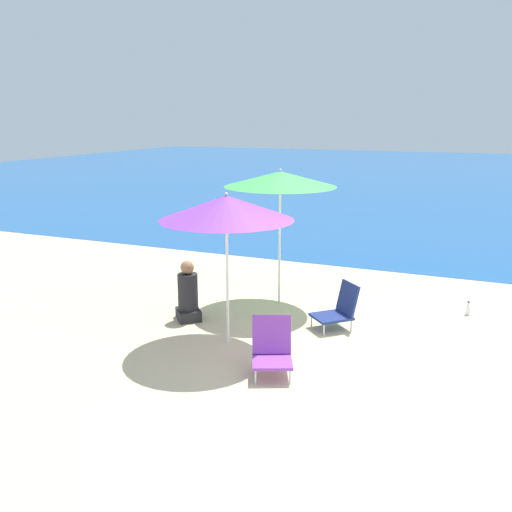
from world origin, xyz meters
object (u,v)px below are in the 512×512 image
at_px(beach_umbrella_purple, 226,208).
at_px(beach_chair_navy, 339,308).
at_px(person_seated_near, 188,295).
at_px(water_bottle, 468,310).
at_px(beach_umbrella_green, 280,179).
at_px(beach_chair_purple, 272,348).

height_order(beach_umbrella_purple, beach_chair_navy, beach_umbrella_purple).
height_order(beach_chair_navy, person_seated_near, person_seated_near).
bearing_deg(beach_chair_navy, water_bottle, 83.21).
xyz_separation_m(beach_umbrella_green, beach_chair_navy, (1.19, -0.70, -1.72)).
height_order(beach_chair_navy, beach_chair_purple, beach_chair_purple).
distance_m(beach_chair_purple, person_seated_near, 2.19).
bearing_deg(water_bottle, person_seated_near, -153.98).
height_order(beach_umbrella_purple, water_bottle, beach_umbrella_purple).
height_order(beach_chair_purple, person_seated_near, person_seated_near).
relative_size(beach_chair_purple, person_seated_near, 0.75).
bearing_deg(beach_chair_purple, person_seated_near, 122.62).
distance_m(beach_umbrella_green, beach_chair_navy, 2.21).
bearing_deg(beach_chair_navy, person_seated_near, -121.03).
distance_m(beach_umbrella_purple, water_bottle, 4.18).
relative_size(beach_umbrella_purple, water_bottle, 9.52).
relative_size(beach_umbrella_green, beach_chair_purple, 3.21).
relative_size(beach_chair_purple, water_bottle, 3.18).
relative_size(beach_umbrella_green, person_seated_near, 2.40).
bearing_deg(beach_chair_purple, beach_umbrella_purple, 120.67).
height_order(beach_chair_navy, water_bottle, beach_chair_navy).
bearing_deg(beach_chair_purple, water_bottle, 32.91).
distance_m(beach_umbrella_green, beach_umbrella_purple, 1.84).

